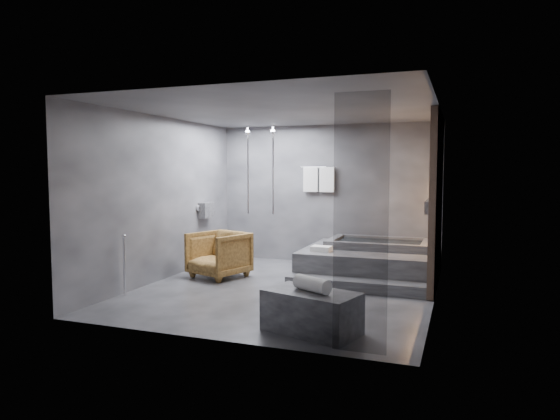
% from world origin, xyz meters
% --- Properties ---
extents(room, '(5.00, 5.04, 2.82)m').
position_xyz_m(room, '(0.40, 0.24, 1.73)').
color(room, '#2E2E31').
rests_on(room, ground).
extents(tub_deck, '(2.20, 2.00, 0.50)m').
position_xyz_m(tub_deck, '(1.05, 1.45, 0.25)').
color(tub_deck, '#343436').
rests_on(tub_deck, ground).
extents(tub_step, '(2.20, 0.36, 0.18)m').
position_xyz_m(tub_step, '(1.05, 0.27, 0.09)').
color(tub_step, '#343436').
rests_on(tub_step, ground).
extents(concrete_bench, '(1.20, 0.87, 0.48)m').
position_xyz_m(concrete_bench, '(0.98, -1.87, 0.24)').
color(concrete_bench, '#2F2F32').
rests_on(concrete_bench, ground).
extents(driftwood_chair, '(1.12, 1.13, 0.81)m').
position_xyz_m(driftwood_chair, '(-1.42, 0.47, 0.40)').
color(driftwood_chair, '#4C3113').
rests_on(driftwood_chair, ground).
extents(rolled_towel, '(0.50, 0.38, 0.17)m').
position_xyz_m(rolled_towel, '(0.99, -1.88, 0.57)').
color(rolled_towel, white).
rests_on(rolled_towel, concrete_bench).
extents(deck_towel, '(0.35, 0.27, 0.09)m').
position_xyz_m(deck_towel, '(0.34, 0.86, 0.54)').
color(deck_towel, white).
rests_on(deck_towel, tub_deck).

